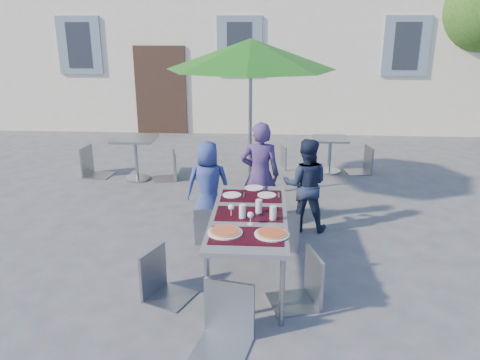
# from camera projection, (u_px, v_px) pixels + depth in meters

# --- Properties ---
(ground) EXTENTS (90.00, 90.00, 0.00)m
(ground) POSITION_uv_depth(u_px,v_px,m) (194.00, 286.00, 5.00)
(ground) COLOR #49494C
(ground) RESTS_ON ground
(dining_table) EXTENTS (0.80, 1.85, 0.76)m
(dining_table) POSITION_uv_depth(u_px,v_px,m) (249.00, 219.00, 4.97)
(dining_table) COLOR #48484D
(dining_table) RESTS_ON ground
(pizza_near_left) EXTENTS (0.34, 0.34, 0.03)m
(pizza_near_left) POSITION_uv_depth(u_px,v_px,m) (225.00, 232.00, 4.48)
(pizza_near_left) COLOR white
(pizza_near_left) RESTS_ON dining_table
(pizza_near_right) EXTENTS (0.34, 0.34, 0.03)m
(pizza_near_right) POSITION_uv_depth(u_px,v_px,m) (272.00, 233.00, 4.45)
(pizza_near_right) COLOR white
(pizza_near_right) RESTS_ON dining_table
(glassware) EXTENTS (0.50, 0.37, 0.15)m
(glassware) POSITION_uv_depth(u_px,v_px,m) (255.00, 210.00, 4.84)
(glassware) COLOR silver
(glassware) RESTS_ON dining_table
(place_settings) EXTENTS (0.67, 0.49, 0.01)m
(place_settings) POSITION_uv_depth(u_px,v_px,m) (251.00, 192.00, 5.57)
(place_settings) COLOR white
(place_settings) RESTS_ON dining_table
(child_0) EXTENTS (0.65, 0.48, 1.21)m
(child_0) POSITION_uv_depth(u_px,v_px,m) (208.00, 185.00, 6.32)
(child_0) COLOR navy
(child_0) RESTS_ON ground
(child_1) EXTENTS (0.53, 0.35, 1.46)m
(child_1) POSITION_uv_depth(u_px,v_px,m) (260.00, 175.00, 6.33)
(child_1) COLOR #473166
(child_1) RESTS_ON ground
(child_2) EXTENTS (0.64, 0.40, 1.26)m
(child_2) POSITION_uv_depth(u_px,v_px,m) (305.00, 185.00, 6.24)
(child_2) COLOR #1B253D
(child_2) RESTS_ON ground
(chair_0) EXTENTS (0.47, 0.47, 0.91)m
(chair_0) POSITION_uv_depth(u_px,v_px,m) (209.00, 203.00, 5.88)
(chair_0) COLOR #8E9399
(chair_0) RESTS_ON ground
(chair_1) EXTENTS (0.47, 0.48, 1.00)m
(chair_1) POSITION_uv_depth(u_px,v_px,m) (244.00, 199.00, 5.84)
(chair_1) COLOR gray
(chair_1) RESTS_ON ground
(chair_2) EXTENTS (0.45, 0.46, 0.97)m
(chair_2) POSITION_uv_depth(u_px,v_px,m) (283.00, 206.00, 5.67)
(chair_2) COLOR #8F929A
(chair_2) RESTS_ON ground
(chair_3) EXTENTS (0.55, 0.55, 0.95)m
(chair_3) POSITION_uv_depth(u_px,v_px,m) (160.00, 247.00, 4.65)
(chair_3) COLOR gray
(chair_3) RESTS_ON ground
(chair_4) EXTENTS (0.56, 0.55, 1.01)m
(chair_4) POSITION_uv_depth(u_px,v_px,m) (305.00, 249.00, 4.52)
(chair_4) COLOR #90979B
(chair_4) RESTS_ON ground
(chair_5) EXTENTS (0.55, 0.56, 1.04)m
(chair_5) POSITION_uv_depth(u_px,v_px,m) (225.00, 281.00, 3.92)
(chair_5) COLOR gray
(chair_5) RESTS_ON ground
(patio_umbrella) EXTENTS (2.59, 2.59, 2.48)m
(patio_umbrella) POSITION_uv_depth(u_px,v_px,m) (251.00, 55.00, 7.00)
(patio_umbrella) COLOR #A0A3A7
(patio_umbrella) RESTS_ON ground
(cafe_table_0) EXTENTS (0.73, 0.73, 0.78)m
(cafe_table_0) POSITION_uv_depth(u_px,v_px,m) (136.00, 150.00, 8.32)
(cafe_table_0) COLOR #A0A3A7
(cafe_table_0) RESTS_ON ground
(bg_chair_l_0) EXTENTS (0.50, 0.50, 1.04)m
(bg_chair_l_0) POSITION_uv_depth(u_px,v_px,m) (91.00, 143.00, 8.53)
(bg_chair_l_0) COLOR gray
(bg_chair_l_0) RESTS_ON ground
(bg_chair_r_0) EXTENTS (0.53, 0.52, 0.95)m
(bg_chair_r_0) POSITION_uv_depth(u_px,v_px,m) (168.00, 149.00, 8.36)
(bg_chair_r_0) COLOR #91959C
(bg_chair_r_0) RESTS_ON ground
(cafe_table_1) EXTENTS (0.62, 0.62, 0.67)m
(cafe_table_1) POSITION_uv_depth(u_px,v_px,m) (330.00, 150.00, 8.79)
(cafe_table_1) COLOR #A0A3A7
(cafe_table_1) RESTS_ON ground
(bg_chair_l_1) EXTENTS (0.47, 0.47, 0.87)m
(bg_chair_l_1) POSITION_uv_depth(u_px,v_px,m) (289.00, 143.00, 9.04)
(bg_chair_l_1) COLOR #92979D
(bg_chair_l_1) RESTS_ON ground
(bg_chair_r_1) EXTENTS (0.49, 0.49, 0.96)m
(bg_chair_r_1) POSITION_uv_depth(u_px,v_px,m) (365.00, 143.00, 8.74)
(bg_chair_r_1) COLOR gray
(bg_chair_r_1) RESTS_ON ground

